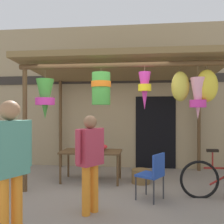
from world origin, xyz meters
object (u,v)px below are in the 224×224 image
object	(u,v)px
vendor_in_orange	(90,156)
shopper_by_bananas	(10,161)
flower_heap_on_table	(94,147)
wicker_basket_by_table	(141,176)
display_table	(91,154)
folding_chair	(153,172)

from	to	relation	value
vendor_in_orange	shopper_by_bananas	bearing A→B (deg)	-123.41
flower_heap_on_table	wicker_basket_by_table	world-z (taller)	flower_heap_on_table
display_table	shopper_by_bananas	distance (m)	2.89
vendor_in_orange	shopper_by_bananas	size ratio (longest dim) A/B	0.89
folding_chair	vendor_in_orange	size ratio (longest dim) A/B	0.55
shopper_by_bananas	vendor_in_orange	bearing A→B (deg)	56.59
flower_heap_on_table	shopper_by_bananas	bearing A→B (deg)	-98.37
display_table	folding_chair	bearing A→B (deg)	-38.57
display_table	wicker_basket_by_table	distance (m)	1.21
wicker_basket_by_table	flower_heap_on_table	bearing A→B (deg)	176.27
wicker_basket_by_table	vendor_in_orange	world-z (taller)	vendor_in_orange
folding_chair	vendor_in_orange	bearing A→B (deg)	-145.95
flower_heap_on_table	wicker_basket_by_table	distance (m)	1.24
display_table	wicker_basket_by_table	size ratio (longest dim) A/B	3.34
flower_heap_on_table	vendor_in_orange	world-z (taller)	vendor_in_orange
folding_chair	vendor_in_orange	world-z (taller)	vendor_in_orange
wicker_basket_by_table	vendor_in_orange	size ratio (longest dim) A/B	0.27
flower_heap_on_table	shopper_by_bananas	distance (m)	2.93
shopper_by_bananas	folding_chair	bearing A→B (deg)	45.73
wicker_basket_by_table	shopper_by_bananas	xyz separation A→B (m)	(-1.50, -2.82, 0.87)
display_table	flower_heap_on_table	size ratio (longest dim) A/B	2.07
folding_chair	shopper_by_bananas	size ratio (longest dim) A/B	0.49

